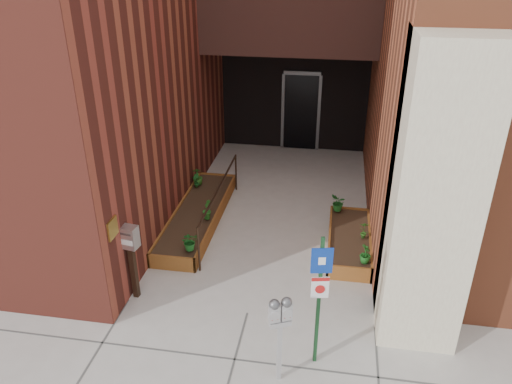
% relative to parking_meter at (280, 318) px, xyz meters
% --- Properties ---
extents(ground, '(80.00, 80.00, 0.00)m').
position_rel_parking_meter_xyz_m(ground, '(-0.66, 1.23, -1.05)').
color(ground, '#9E9991').
rests_on(ground, ground).
extents(planter_left, '(0.90, 3.60, 0.30)m').
position_rel_parking_meter_xyz_m(planter_left, '(-2.21, 3.93, -0.91)').
color(planter_left, brown).
rests_on(planter_left, ground).
extents(planter_right, '(0.80, 2.20, 0.30)m').
position_rel_parking_meter_xyz_m(planter_right, '(0.94, 3.43, -0.91)').
color(planter_right, brown).
rests_on(planter_right, ground).
extents(handrail, '(0.04, 3.34, 0.90)m').
position_rel_parking_meter_xyz_m(handrail, '(-1.71, 3.88, -0.30)').
color(handrail, black).
rests_on(handrail, ground).
extents(parking_meter, '(0.31, 0.22, 1.35)m').
position_rel_parking_meter_xyz_m(parking_meter, '(0.00, 0.00, 0.00)').
color(parking_meter, '#B8B7BA').
rests_on(parking_meter, ground).
extents(sign_post, '(0.28, 0.09, 2.05)m').
position_rel_parking_meter_xyz_m(sign_post, '(0.47, 0.39, 0.21)').
color(sign_post, '#163E1E').
rests_on(sign_post, ground).
extents(payment_dropbox, '(0.29, 0.24, 1.34)m').
position_rel_parking_meter_xyz_m(payment_dropbox, '(-2.56, 1.36, -0.08)').
color(payment_dropbox, black).
rests_on(payment_dropbox, ground).
extents(shrub_left_a, '(0.43, 0.43, 0.35)m').
position_rel_parking_meter_xyz_m(shrub_left_a, '(-1.92, 2.42, -0.57)').
color(shrub_left_a, '#1B611F').
rests_on(shrub_left_a, planter_left).
extents(shrub_left_b, '(0.24, 0.24, 0.38)m').
position_rel_parking_meter_xyz_m(shrub_left_b, '(-1.91, 3.59, -0.56)').
color(shrub_left_b, '#20611B').
rests_on(shrub_left_b, planter_left).
extents(shrub_left_c, '(0.28, 0.28, 0.40)m').
position_rel_parking_meter_xyz_m(shrub_left_c, '(-2.51, 5.07, -0.55)').
color(shrub_left_c, '#255A19').
rests_on(shrub_left_c, planter_left).
extents(shrub_left_d, '(0.25, 0.25, 0.33)m').
position_rel_parking_meter_xyz_m(shrub_left_d, '(-2.51, 4.93, -0.58)').
color(shrub_left_d, '#18571C').
rests_on(shrub_left_d, planter_left).
extents(shrub_right_a, '(0.19, 0.19, 0.35)m').
position_rel_parking_meter_xyz_m(shrub_right_a, '(1.19, 2.53, -0.57)').
color(shrub_right_a, '#175319').
rests_on(shrub_right_a, planter_right).
extents(shrub_right_b, '(0.19, 0.19, 0.35)m').
position_rel_parking_meter_xyz_m(shrub_right_b, '(1.19, 3.34, -0.57)').
color(shrub_right_b, '#255418').
rests_on(shrub_right_b, planter_right).
extents(shrub_right_c, '(0.35, 0.35, 0.36)m').
position_rel_parking_meter_xyz_m(shrub_right_c, '(0.69, 4.33, -0.57)').
color(shrub_right_c, '#195A1D').
rests_on(shrub_right_c, planter_right).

